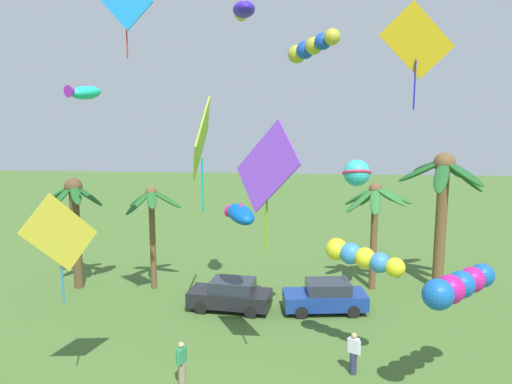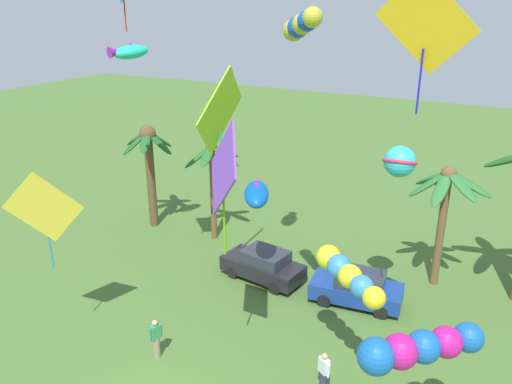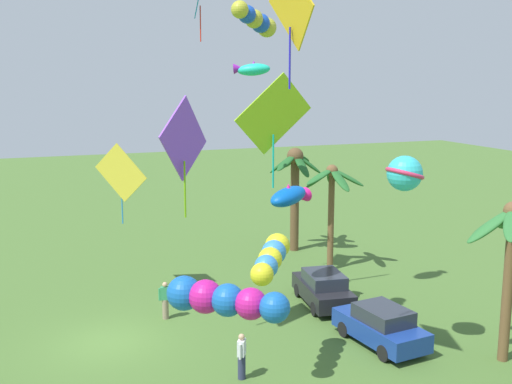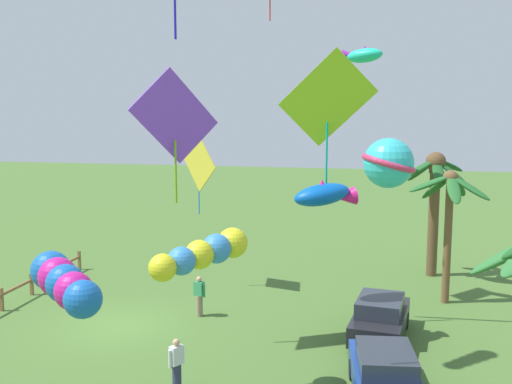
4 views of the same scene
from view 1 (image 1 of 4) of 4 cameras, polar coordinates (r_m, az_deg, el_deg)
The scene contains 20 objects.
palm_tree_0 at distance 27.92m, azimuth -11.31°, elevation -2.07°, with size 3.17×3.34×5.55m.
palm_tree_1 at distance 29.13m, azimuth -19.26°, elevation -1.79°, with size 3.19×3.16×5.99m.
palm_tree_2 at distance 27.98m, azimuth 12.95°, elevation -1.57°, with size 3.59×3.41×5.77m.
palm_tree_3 at distance 28.89m, azimuth 19.83°, elevation 0.34°, with size 4.44×4.54×7.34m.
parked_car_0 at distance 25.51m, azimuth -2.81°, elevation -11.17°, with size 4.08×2.18×1.51m.
parked_car_1 at distance 25.48m, azimuth 7.62°, elevation -11.28°, with size 4.08×2.17×1.51m.
spectator_0 at distance 20.22m, azimuth 10.62°, elevation -16.93°, with size 0.48×0.40×1.59m.
spectator_1 at distance 19.43m, azimuth -8.14°, elevation -18.01°, with size 0.34×0.53×1.59m.
kite_tube_0 at distance 19.24m, azimuth 6.10°, elevation 15.51°, with size 1.81×2.01×1.05m.
kite_diamond_1 at distance 17.13m, azimuth 1.21°, elevation 2.60°, with size 2.26×2.27×4.37m.
kite_diamond_2 at distance 22.03m, azimuth -5.96°, elevation 5.72°, with size 0.66×3.53×4.89m.
kite_diamond_3 at distance 17.90m, azimuth -20.69°, elevation -4.36°, with size 1.71×2.05×3.66m.
kite_fish_4 at distance 24.50m, azimuth -18.30°, elevation 10.33°, with size 1.43×1.99×0.80m.
kite_fish_5 at distance 22.53m, azimuth -1.37°, elevation 19.31°, with size 1.25×2.11×0.83m.
kite_tube_6 at distance 18.12m, azimuth 21.26°, elevation -9.54°, with size 2.84×2.81×0.97m.
kite_diamond_7 at distance 19.36m, azimuth 17.19°, elevation 15.40°, with size 2.62×0.42×3.64m.
kite_diamond_8 at distance 20.44m, azimuth -14.10°, elevation 19.62°, with size 2.23×0.67×3.19m.
kite_ball_9 at distance 24.03m, azimuth 10.97°, elevation 2.08°, with size 1.46×1.45×1.21m.
kite_fish_10 at distance 22.35m, azimuth -1.80°, elevation -2.39°, with size 1.83×2.37×1.01m.
kite_tube_11 at distance 19.89m, azimuth 11.43°, elevation -6.97°, with size 2.77×2.11×1.05m.
Camera 1 is at (2.38, -14.20, 9.78)m, focal length 36.55 mm.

